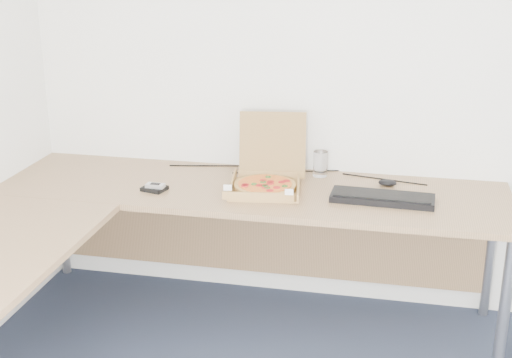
% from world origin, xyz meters
% --- Properties ---
extents(room_shell, '(3.50, 3.50, 2.50)m').
position_xyz_m(room_shell, '(0.00, 0.00, 1.25)').
color(room_shell, white).
rests_on(room_shell, ground).
extents(desk, '(2.50, 2.20, 0.73)m').
position_xyz_m(desk, '(-0.82, 0.97, 0.70)').
color(desk, '#936F4A').
rests_on(desk, ground).
extents(pizza_box, '(0.34, 0.39, 0.34)m').
position_xyz_m(pizza_box, '(-0.43, 1.40, 0.77)').
color(pizza_box, '#AB8047').
rests_on(pizza_box, desk).
extents(drinking_glass, '(0.07, 0.07, 0.13)m').
position_xyz_m(drinking_glass, '(-0.19, 1.65, 0.80)').
color(drinking_glass, silver).
rests_on(drinking_glass, desk).
extents(keyboard, '(0.49, 0.19, 0.03)m').
position_xyz_m(keyboard, '(0.14, 1.35, 0.74)').
color(keyboard, black).
rests_on(keyboard, desk).
extents(mouse, '(0.10, 0.07, 0.03)m').
position_xyz_m(mouse, '(0.16, 1.57, 0.75)').
color(mouse, black).
rests_on(mouse, desk).
extents(wallet, '(0.13, 0.12, 0.02)m').
position_xyz_m(wallet, '(-0.95, 1.27, 0.74)').
color(wallet, black).
rests_on(wallet, desk).
extents(phone, '(0.09, 0.05, 0.02)m').
position_xyz_m(phone, '(-0.95, 1.26, 0.76)').
color(phone, '#B2B5BA').
rests_on(phone, wallet).
extents(cable_bundle, '(0.66, 0.13, 0.01)m').
position_xyz_m(cable_bundle, '(-0.35, 1.68, 0.73)').
color(cable_bundle, black).
rests_on(cable_bundle, desk).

